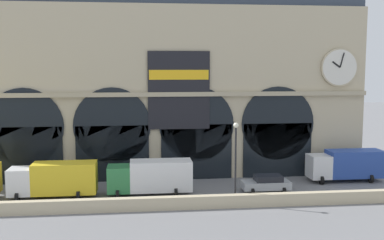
# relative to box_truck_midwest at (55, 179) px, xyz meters

# --- Properties ---
(ground_plane) EXTENTS (200.00, 200.00, 0.00)m
(ground_plane) POSITION_rel_box_truck_midwest_xyz_m (9.01, 0.47, -1.70)
(ground_plane) COLOR slate
(quay_parapet_wall) EXTENTS (90.00, 0.70, 1.05)m
(quay_parapet_wall) POSITION_rel_box_truck_midwest_xyz_m (9.01, -4.54, -1.17)
(quay_parapet_wall) COLOR #BCAD8C
(quay_parapet_wall) RESTS_ON ground
(station_building) EXTENTS (44.02, 4.57, 21.83)m
(station_building) POSITION_rel_box_truck_midwest_xyz_m (9.04, 7.55, 8.84)
(station_building) COLOR #BCAD8C
(station_building) RESTS_ON ground
(box_truck_midwest) EXTENTS (7.50, 2.91, 3.12)m
(box_truck_midwest) POSITION_rel_box_truck_midwest_xyz_m (0.00, 0.00, 0.00)
(box_truck_midwest) COLOR white
(box_truck_midwest) RESTS_ON ground
(box_truck_center) EXTENTS (7.50, 2.91, 3.12)m
(box_truck_center) POSITION_rel_box_truck_midwest_xyz_m (8.44, -0.03, 0.00)
(box_truck_center) COLOR #2D7A42
(box_truck_center) RESTS_ON ground
(car_mideast) EXTENTS (4.40, 2.22, 1.55)m
(car_mideast) POSITION_rel_box_truck_midwest_xyz_m (19.04, -0.20, -0.90)
(car_mideast) COLOR #ADB2B7
(car_mideast) RESTS_ON ground
(box_truck_east) EXTENTS (7.50, 2.91, 3.12)m
(box_truck_east) POSITION_rel_box_truck_midwest_xyz_m (28.09, 2.86, 0.00)
(box_truck_east) COLOR white
(box_truck_east) RESTS_ON ground
(street_lamp_quayside) EXTENTS (0.44, 0.44, 6.90)m
(street_lamp_quayside) POSITION_rel_box_truck_midwest_xyz_m (15.35, -3.74, 2.71)
(street_lamp_quayside) COLOR black
(street_lamp_quayside) RESTS_ON ground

